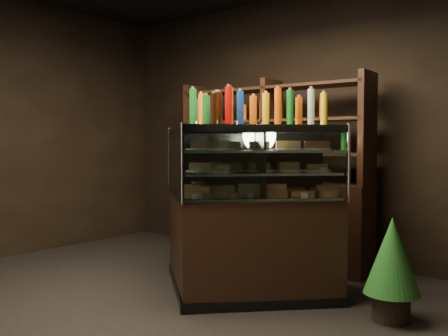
{
  "coord_description": "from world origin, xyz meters",
  "views": [
    {
      "loc": [
        3.05,
        -2.5,
        1.3
      ],
      "look_at": [
        0.45,
        0.72,
        1.1
      ],
      "focal_mm": 40.0,
      "sensor_mm": 36.0,
      "label": 1
    }
  ],
  "objects": [
    {
      "name": "back_shelving",
      "position": [
        0.04,
        2.05,
        0.61
      ],
      "size": [
        2.22,
        0.53,
        2.0
      ],
      "rotation": [
        0.0,
        0.0,
        0.05
      ],
      "color": "black",
      "rests_on": "ground"
    },
    {
      "name": "bottles_top",
      "position": [
        0.41,
        0.9,
        1.6
      ],
      "size": [
        1.36,
        0.85,
        0.3
      ],
      "color": "#0F38B2",
      "rests_on": "display_case"
    },
    {
      "name": "ground",
      "position": [
        0.0,
        0.0,
        0.0
      ],
      "size": [
        5.0,
        5.0,
        0.0
      ],
      "primitive_type": "plane",
      "color": "black",
      "rests_on": "ground"
    },
    {
      "name": "food_display",
      "position": [
        0.41,
        0.9,
        1.11
      ],
      "size": [
        1.54,
        0.99,
        0.45
      ],
      "color": "#D28F4B",
      "rests_on": "display_case"
    },
    {
      "name": "potted_conifer",
      "position": [
        1.73,
        1.08,
        0.5
      ],
      "size": [
        0.41,
        0.41,
        0.87
      ],
      "rotation": [
        0.0,
        0.0,
        0.16
      ],
      "color": "black",
      "rests_on": "ground"
    },
    {
      "name": "display_case",
      "position": [
        0.41,
        0.9,
        0.49
      ],
      "size": [
        1.94,
        1.43,
        1.46
      ],
      "rotation": [
        0.0,
        0.0,
        0.05
      ],
      "color": "black",
      "rests_on": "ground"
    },
    {
      "name": "room_shell",
      "position": [
        0.0,
        0.0,
        1.94
      ],
      "size": [
        5.02,
        5.02,
        3.01
      ],
      "color": "black",
      "rests_on": "ground"
    }
  ]
}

